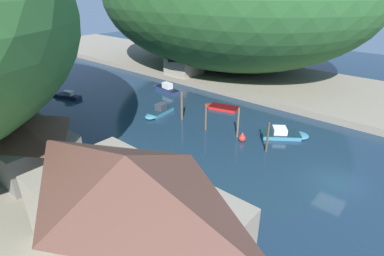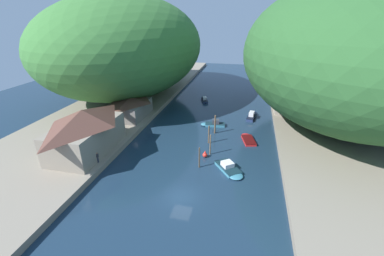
% 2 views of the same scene
% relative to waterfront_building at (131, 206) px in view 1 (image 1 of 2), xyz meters
% --- Properties ---
extents(water_surface, '(130.00, 130.00, 0.00)m').
position_rel_waterfront_building_xyz_m(water_surface, '(17.18, 23.33, -4.51)').
color(water_surface, '#192D42').
rests_on(water_surface, ground).
extents(right_bank, '(22.00, 120.00, 0.93)m').
position_rel_waterfront_building_xyz_m(right_bank, '(40.90, 23.33, -4.05)').
color(right_bank, gray).
rests_on(right_bank, ground).
extents(waterfront_building, '(7.46, 13.51, 6.93)m').
position_rel_waterfront_building_xyz_m(waterfront_building, '(0.00, 0.00, 0.00)').
color(waterfront_building, gray).
rests_on(waterfront_building, left_bank).
extents(boathouse_shed, '(6.49, 9.91, 4.21)m').
position_rel_waterfront_building_xyz_m(boathouse_shed, '(0.33, 15.44, -1.42)').
color(boathouse_shed, slate).
rests_on(boathouse_shed, left_bank).
extents(right_bank_cottage, '(6.01, 5.68, 4.11)m').
position_rel_waterfront_building_xyz_m(right_bank_cottage, '(32.97, 25.47, -1.46)').
color(right_bank_cottage, gray).
rests_on(right_bank_cottage, right_bank).
extents(boat_red_skiff, '(4.95, 5.64, 1.14)m').
position_rel_waterfront_building_xyz_m(boat_red_skiff, '(22.56, 0.56, -4.17)').
color(boat_red_skiff, teal).
rests_on(boat_red_skiff, water_surface).
extents(boat_mid_channel, '(2.79, 5.52, 1.18)m').
position_rel_waterfront_building_xyz_m(boat_mid_channel, '(12.98, 32.44, -4.15)').
color(boat_mid_channel, navy).
rests_on(boat_mid_channel, water_surface).
extents(boat_yellow_tender, '(5.07, 2.20, 1.40)m').
position_rel_waterfront_building_xyz_m(boat_yellow_tender, '(17.68, 16.45, -4.09)').
color(boat_yellow_tender, teal).
rests_on(boat_yellow_tender, water_surface).
extents(boat_cabin_cruiser, '(2.40, 6.31, 1.54)m').
position_rel_waterfront_building_xyz_m(boat_cabin_cruiser, '(25.43, 23.05, -4.05)').
color(boat_cabin_cruiser, navy).
rests_on(boat_cabin_cruiser, water_surface).
extents(boat_open_rowboat, '(3.07, 5.25, 0.43)m').
position_rel_waterfront_building_xyz_m(boat_open_rowboat, '(24.88, 11.44, -4.30)').
color(boat_open_rowboat, red).
rests_on(boat_open_rowboat, water_surface).
extents(mooring_post_nearest, '(0.21, 0.21, 3.39)m').
position_rel_waterfront_building_xyz_m(mooring_post_nearest, '(18.04, 0.54, -2.81)').
color(mooring_post_nearest, '#4C3D2D').
rests_on(mooring_post_nearest, water_surface).
extents(mooring_post_second, '(0.21, 0.21, 3.59)m').
position_rel_waterfront_building_xyz_m(mooring_post_second, '(18.99, 4.74, -2.71)').
color(mooring_post_second, brown).
rests_on(mooring_post_second, water_surface).
extents(mooring_post_middle, '(0.24, 0.24, 3.38)m').
position_rel_waterfront_building_xyz_m(mooring_post_middle, '(18.10, 8.68, -2.81)').
color(mooring_post_middle, brown).
rests_on(mooring_post_middle, water_surface).
extents(mooring_post_fourth, '(0.30, 0.30, 3.70)m').
position_rel_waterfront_building_xyz_m(mooring_post_fourth, '(18.58, 13.00, -2.65)').
color(mooring_post_fourth, brown).
rests_on(mooring_post_fourth, water_surface).
extents(channel_buoy_near, '(0.77, 0.77, 1.15)m').
position_rel_waterfront_building_xyz_m(channel_buoy_near, '(18.35, 3.69, -4.06)').
color(channel_buoy_near, red).
rests_on(channel_buoy_near, water_surface).
extents(person_on_quay, '(0.25, 0.39, 1.69)m').
position_rel_waterfront_building_xyz_m(person_on_quay, '(3.51, -2.92, -2.61)').
color(person_on_quay, '#282D3D').
rests_on(person_on_quay, left_bank).
extents(person_by_boathouse, '(0.30, 0.42, 1.69)m').
position_rel_waterfront_building_xyz_m(person_by_boathouse, '(3.22, -2.72, -2.61)').
color(person_by_boathouse, '#282D3D').
rests_on(person_by_boathouse, left_bank).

